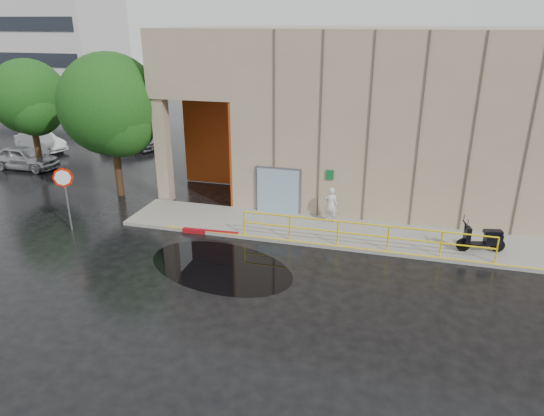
# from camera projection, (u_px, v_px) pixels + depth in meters

# --- Properties ---
(ground) EXTENTS (120.00, 120.00, 0.00)m
(ground) POSITION_uv_depth(u_px,v_px,m) (230.00, 276.00, 16.89)
(ground) COLOR black
(ground) RESTS_ON ground
(sidewalk) EXTENTS (20.00, 3.00, 0.15)m
(sidewalk) POSITION_uv_depth(u_px,v_px,m) (359.00, 235.00, 19.93)
(sidewalk) COLOR gray
(sidewalk) RESTS_ON ground
(building) EXTENTS (20.00, 10.17, 8.00)m
(building) POSITION_uv_depth(u_px,v_px,m) (399.00, 109.00, 24.00)
(building) COLOR gray
(building) RESTS_ON ground
(guardrail) EXTENTS (9.56, 0.06, 1.03)m
(guardrail) POSITION_uv_depth(u_px,v_px,m) (363.00, 235.00, 18.44)
(guardrail) COLOR yellow
(guardrail) RESTS_ON sidewalk
(distant_building) EXTENTS (12.00, 8.08, 15.00)m
(distant_building) POSITION_uv_depth(u_px,v_px,m) (50.00, 29.00, 46.17)
(distant_building) COLOR silver
(distant_building) RESTS_ON ground
(person) EXTENTS (0.60, 0.41, 1.57)m
(person) POSITION_uv_depth(u_px,v_px,m) (331.00, 205.00, 20.77)
(person) COLOR silver
(person) RESTS_ON sidewalk
(scooter) EXTENTS (1.83, 0.94, 1.39)m
(scooter) POSITION_uv_depth(u_px,v_px,m) (483.00, 232.00, 18.06)
(scooter) COLOR black
(scooter) RESTS_ON sidewalk
(stop_sign) EXTENTS (0.76, 0.41, 2.75)m
(stop_sign) POSITION_uv_depth(u_px,v_px,m) (64.00, 186.00, 19.84)
(stop_sign) COLOR slate
(stop_sign) RESTS_ON ground
(red_curb) EXTENTS (2.41, 0.30, 0.18)m
(red_curb) POSITION_uv_depth(u_px,v_px,m) (210.00, 232.00, 20.13)
(red_curb) COLOR maroon
(red_curb) RESTS_ON ground
(puddle) EXTENTS (6.50, 5.02, 0.01)m
(puddle) POSITION_uv_depth(u_px,v_px,m) (220.00, 266.00, 17.54)
(puddle) COLOR black
(puddle) RESTS_ON ground
(car_a) EXTENTS (4.16, 1.71, 1.41)m
(car_a) POSITION_uv_depth(u_px,v_px,m) (24.00, 157.00, 28.75)
(car_a) COLOR #A6A8AC
(car_a) RESTS_ON ground
(car_b) EXTENTS (4.28, 2.62, 1.33)m
(car_b) POSITION_uv_depth(u_px,v_px,m) (41.00, 141.00, 32.75)
(car_b) COLOR silver
(car_b) RESTS_ON ground
(car_c) EXTENTS (4.03, 1.65, 1.17)m
(car_c) POSITION_uv_depth(u_px,v_px,m) (128.00, 141.00, 33.19)
(car_c) COLOR #A2A3A9
(car_c) RESTS_ON ground
(tree_near) EXTENTS (4.87, 4.87, 7.01)m
(tree_near) POSITION_uv_depth(u_px,v_px,m) (113.00, 109.00, 23.03)
(tree_near) COLOR black
(tree_near) RESTS_ON ground
(tree_far) EXTENTS (4.16, 4.16, 6.40)m
(tree_far) POSITION_uv_depth(u_px,v_px,m) (30.00, 100.00, 26.96)
(tree_far) COLOR black
(tree_far) RESTS_ON ground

